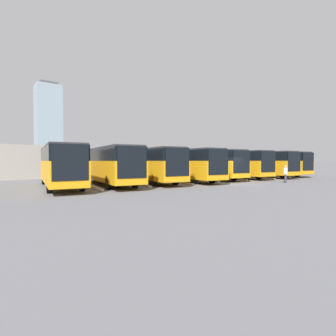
# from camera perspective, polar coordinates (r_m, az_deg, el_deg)

# --- Properties ---
(ground_plane) EXTENTS (600.00, 600.00, 0.00)m
(ground_plane) POSITION_cam_1_polar(r_m,az_deg,el_deg) (25.85, 14.86, -3.32)
(ground_plane) COLOR #5B5B60
(bus_0) EXTENTS (4.06, 12.33, 3.35)m
(bus_0) POSITION_cam_1_polar(r_m,az_deg,el_deg) (41.14, 21.23, 1.05)
(bus_0) COLOR orange
(bus_0) RESTS_ON ground_plane
(curb_divider_0) EXTENTS (0.98, 5.50, 0.15)m
(curb_divider_0) POSITION_cam_1_polar(r_m,az_deg,el_deg) (38.47, 21.75, -1.66)
(curb_divider_0) COLOR #B2B2AD
(curb_divider_0) RESTS_ON ground_plane
(bus_1) EXTENTS (4.06, 12.33, 3.35)m
(bus_1) POSITION_cam_1_polar(r_m,az_deg,el_deg) (37.45, 18.32, 1.03)
(bus_1) COLOR orange
(bus_1) RESTS_ON ground_plane
(curb_divider_1) EXTENTS (0.98, 5.50, 0.15)m
(curb_divider_1) POSITION_cam_1_polar(r_m,az_deg,el_deg) (34.78, 18.67, -1.97)
(curb_divider_1) COLOR #B2B2AD
(curb_divider_1) RESTS_ON ground_plane
(bus_2) EXTENTS (4.06, 12.33, 3.35)m
(bus_2) POSITION_cam_1_polar(r_m,az_deg,el_deg) (34.57, 13.44, 1.02)
(bus_2) COLOR orange
(bus_2) RESTS_ON ground_plane
(curb_divider_2) EXTENTS (0.98, 5.50, 0.15)m
(curb_divider_2) POSITION_cam_1_polar(r_m,az_deg,el_deg) (31.89, 13.41, -2.24)
(curb_divider_2) COLOR #B2B2AD
(curb_divider_2) RESTS_ON ground_plane
(bus_3) EXTENTS (4.06, 12.33, 3.35)m
(bus_3) POSITION_cam_1_polar(r_m,az_deg,el_deg) (31.71, 8.18, 1.00)
(bus_3) COLOR orange
(bus_3) RESTS_ON ground_plane
(curb_divider_3) EXTENTS (0.98, 5.50, 0.15)m
(curb_divider_3) POSITION_cam_1_polar(r_m,az_deg,el_deg) (29.05, 7.66, -2.59)
(curb_divider_3) COLOR #B2B2AD
(curb_divider_3) RESTS_ON ground_plane
(bus_4) EXTENTS (4.06, 12.33, 3.35)m
(bus_4) POSITION_cam_1_polar(r_m,az_deg,el_deg) (28.34, 3.26, 0.94)
(bus_4) COLOR orange
(bus_4) RESTS_ON ground_plane
(curb_divider_4) EXTENTS (0.98, 5.50, 0.15)m
(curb_divider_4) POSITION_cam_1_polar(r_m,az_deg,el_deg) (25.73, 2.16, -3.12)
(curb_divider_4) COLOR #B2B2AD
(curb_divider_4) RESTS_ON ground_plane
(bus_5) EXTENTS (4.06, 12.33, 3.35)m
(bus_5) POSITION_cam_1_polar(r_m,az_deg,el_deg) (26.35, -4.48, 0.89)
(bus_5) COLOR orange
(bus_5) RESTS_ON ground_plane
(curb_divider_5) EXTENTS (0.98, 5.50, 0.15)m
(curb_divider_5) POSITION_cam_1_polar(r_m,az_deg,el_deg) (23.84, -6.52, -3.50)
(curb_divider_5) COLOR #B2B2AD
(curb_divider_5) RESTS_ON ground_plane
(bus_6) EXTENTS (4.06, 12.33, 3.35)m
(bus_6) POSITION_cam_1_polar(r_m,az_deg,el_deg) (24.29, -12.71, 0.79)
(bus_6) COLOR orange
(bus_6) RESTS_ON ground_plane
(curb_divider_6) EXTENTS (0.98, 5.50, 0.15)m
(curb_divider_6) POSITION_cam_1_polar(r_m,az_deg,el_deg) (21.97, -15.86, -3.99)
(curb_divider_6) COLOR #B2B2AD
(curb_divider_6) RESTS_ON ground_plane
(bus_7) EXTENTS (4.06, 12.33, 3.35)m
(bus_7) POSITION_cam_1_polar(r_m,az_deg,el_deg) (23.16, -22.40, 0.67)
(bus_7) COLOR orange
(bus_7) RESTS_ON ground_plane
(pedestrian) EXTENTS (0.53, 0.53, 1.74)m
(pedestrian) POSITION_cam_1_polar(r_m,az_deg,el_deg) (28.45, 24.22, -1.08)
(pedestrian) COLOR #38384C
(pedestrian) RESTS_ON ground_plane
(station_building) EXTENTS (38.17, 16.73, 4.05)m
(station_building) POSITION_cam_1_polar(r_m,az_deg,el_deg) (45.63, -9.83, 1.41)
(station_building) COLOR #A8A399
(station_building) RESTS_ON ground_plane
(office_tower) EXTENTS (18.98, 18.98, 66.07)m
(office_tower) POSITION_cam_1_polar(r_m,az_deg,el_deg) (240.21, -24.62, 8.71)
(office_tower) COLOR #93A8B7
(office_tower) RESTS_ON ground_plane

